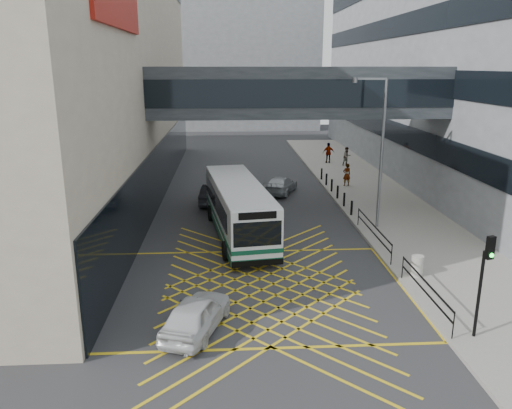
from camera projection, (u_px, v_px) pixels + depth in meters
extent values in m
plane|color=#333335|center=(262.00, 290.00, 20.89)|extent=(120.00, 120.00, 0.00)
cube|color=black|center=(163.00, 169.00, 35.40)|extent=(0.10, 41.50, 4.00)
cube|color=#9F190F|center=(118.00, 6.00, 21.31)|extent=(0.18, 9.00, 1.80)
cube|color=black|center=(379.00, 126.00, 43.55)|extent=(0.10, 43.50, 1.60)
cube|color=black|center=(382.00, 78.00, 42.48)|extent=(0.10, 43.50, 1.60)
cube|color=black|center=(386.00, 29.00, 41.40)|extent=(0.10, 43.50, 1.60)
cube|color=gray|center=(222.00, 66.00, 76.04)|extent=(28.00, 16.00, 18.00)
cube|color=#30353A|center=(297.00, 92.00, 30.57)|extent=(20.00, 4.00, 3.00)
cube|color=black|center=(302.00, 94.00, 28.63)|extent=(19.50, 0.06, 1.60)
cube|color=black|center=(293.00, 90.00, 32.52)|extent=(19.50, 0.06, 1.60)
cube|color=gray|center=(372.00, 195.00, 35.79)|extent=(6.00, 54.00, 0.16)
cube|color=gold|center=(262.00, 290.00, 20.89)|extent=(12.00, 9.00, 0.01)
cube|color=silver|center=(238.00, 207.00, 27.11)|extent=(3.81, 10.69, 2.57)
cube|color=#0E4931|center=(239.00, 227.00, 27.42)|extent=(3.85, 10.73, 0.32)
cube|color=#0E4931|center=(239.00, 218.00, 27.28)|extent=(3.87, 10.73, 0.21)
cube|color=black|center=(237.00, 199.00, 27.56)|extent=(3.68, 9.38, 1.00)
cube|color=black|center=(257.00, 234.00, 22.13)|extent=(2.18, 0.38, 1.14)
cube|color=black|center=(258.00, 216.00, 21.88)|extent=(1.70, 0.29, 0.33)
cube|color=silver|center=(238.00, 184.00, 26.77)|extent=(3.78, 10.59, 0.10)
cube|color=black|center=(258.00, 263.00, 22.48)|extent=(2.37, 0.42, 0.29)
cube|color=black|center=(225.00, 203.00, 32.36)|extent=(2.37, 0.42, 0.29)
cylinder|color=black|center=(226.00, 251.00, 23.96)|extent=(0.40, 0.98, 0.95)
cylinder|color=black|center=(274.00, 247.00, 24.41)|extent=(0.40, 0.98, 0.95)
cylinder|color=black|center=(211.00, 213.00, 30.07)|extent=(0.40, 0.98, 0.95)
cylinder|color=black|center=(250.00, 211.00, 30.52)|extent=(0.40, 0.98, 0.95)
imported|color=silver|center=(196.00, 314.00, 17.49)|extent=(2.94, 4.51, 1.33)
imported|color=#232329|center=(214.00, 193.00, 33.85)|extent=(2.28, 4.55, 1.36)
imported|color=#9BA0A4|center=(281.00, 184.00, 36.54)|extent=(3.15, 4.57, 1.31)
cylinder|color=black|center=(479.00, 294.00, 16.61)|extent=(0.14, 0.14, 3.09)
cube|color=black|center=(490.00, 248.00, 15.97)|extent=(0.29, 0.23, 0.77)
sphere|color=#19E533|center=(492.00, 255.00, 15.95)|extent=(0.18, 0.18, 0.15)
cylinder|color=slate|center=(382.00, 156.00, 27.49)|extent=(0.20, 0.20, 8.22)
cube|color=slate|center=(371.00, 79.00, 26.51)|extent=(1.63, 0.45, 0.10)
cylinder|color=slate|center=(355.00, 80.00, 26.65)|extent=(0.34, 0.34, 0.26)
cylinder|color=#ADA89E|center=(417.00, 266.00, 21.79)|extent=(0.53, 0.53, 0.92)
cube|color=black|center=(426.00, 282.00, 19.01)|extent=(0.05, 5.00, 0.05)
cube|color=black|center=(425.00, 291.00, 19.12)|extent=(0.05, 5.00, 0.05)
cube|color=black|center=(374.00, 225.00, 25.74)|extent=(0.05, 6.00, 0.05)
cube|color=black|center=(373.00, 233.00, 25.85)|extent=(0.05, 6.00, 0.05)
cylinder|color=black|center=(453.00, 325.00, 16.73)|extent=(0.04, 0.04, 1.00)
cylinder|color=black|center=(403.00, 267.00, 21.53)|extent=(0.04, 0.04, 1.00)
cylinder|color=black|center=(392.00, 255.00, 22.98)|extent=(0.04, 0.04, 1.00)
cylinder|color=black|center=(358.00, 217.00, 28.74)|extent=(0.04, 0.04, 1.00)
cylinder|color=black|center=(352.00, 208.00, 30.69)|extent=(0.14, 0.14, 0.90)
cylinder|color=black|center=(344.00, 199.00, 32.61)|extent=(0.14, 0.14, 0.90)
cylinder|color=black|center=(338.00, 192.00, 34.53)|extent=(0.14, 0.14, 0.90)
cylinder|color=black|center=(332.00, 185.00, 36.46)|extent=(0.14, 0.14, 0.90)
cylinder|color=black|center=(326.00, 179.00, 38.38)|extent=(0.14, 0.14, 0.90)
cylinder|color=black|center=(322.00, 174.00, 40.30)|extent=(0.14, 0.14, 0.90)
imported|color=gray|center=(347.00, 175.00, 38.09)|extent=(0.77, 0.62, 1.71)
imported|color=gray|center=(347.00, 156.00, 45.81)|extent=(0.94, 0.74, 1.68)
imported|color=gray|center=(329.00, 153.00, 47.03)|extent=(1.13, 0.56, 1.89)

